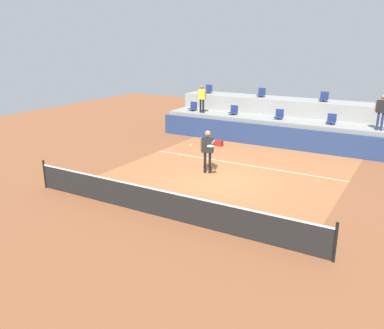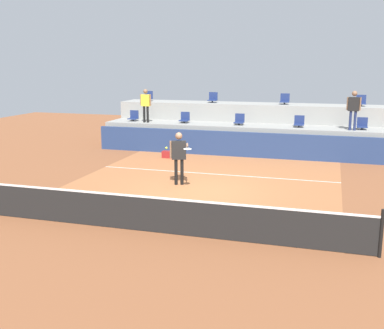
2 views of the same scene
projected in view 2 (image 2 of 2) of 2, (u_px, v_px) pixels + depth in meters
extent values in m
plane|color=brown|center=(197.00, 191.00, 15.18)|extent=(40.00, 40.00, 0.00)
cube|color=#A36038|center=(205.00, 183.00, 16.12)|extent=(9.00, 10.00, 0.01)
cube|color=silver|center=(215.00, 174.00, 17.43)|extent=(9.00, 0.06, 0.00)
cylinder|color=black|center=(381.00, 234.00, 9.87)|extent=(0.08, 0.08, 1.07)
cube|color=black|center=(152.00, 215.00, 11.34)|extent=(10.40, 0.01, 0.87)
cube|color=white|center=(151.00, 197.00, 11.25)|extent=(10.40, 0.02, 0.05)
cube|color=navy|center=(235.00, 144.00, 20.68)|extent=(13.00, 0.16, 1.10)
cube|color=gray|center=(240.00, 138.00, 21.89)|extent=(13.00, 1.80, 1.25)
cube|color=gray|center=(247.00, 124.00, 23.48)|extent=(13.00, 1.80, 2.10)
cylinder|color=#2D2D33|center=(133.00, 120.00, 23.11)|extent=(0.08, 0.08, 0.10)
cube|color=navy|center=(133.00, 119.00, 23.09)|extent=(0.44, 0.40, 0.04)
cube|color=navy|center=(134.00, 114.00, 23.21)|extent=(0.44, 0.04, 0.38)
cylinder|color=#2D2D33|center=(184.00, 122.00, 22.36)|extent=(0.08, 0.08, 0.10)
cube|color=navy|center=(184.00, 121.00, 22.35)|extent=(0.44, 0.40, 0.04)
cube|color=navy|center=(185.00, 116.00, 22.47)|extent=(0.44, 0.04, 0.38)
cylinder|color=#2D2D33|center=(239.00, 124.00, 21.61)|extent=(0.08, 0.08, 0.10)
cube|color=navy|center=(239.00, 123.00, 21.60)|extent=(0.44, 0.40, 0.04)
cube|color=navy|center=(240.00, 118.00, 21.72)|extent=(0.44, 0.04, 0.38)
cylinder|color=#2D2D33|center=(299.00, 126.00, 20.85)|extent=(0.08, 0.08, 0.10)
cube|color=navy|center=(299.00, 125.00, 20.84)|extent=(0.44, 0.40, 0.04)
cube|color=navy|center=(299.00, 120.00, 20.96)|extent=(0.44, 0.04, 0.38)
cylinder|color=#2D2D33|center=(362.00, 129.00, 20.11)|extent=(0.08, 0.08, 0.10)
cube|color=navy|center=(362.00, 127.00, 20.09)|extent=(0.44, 0.40, 0.04)
cube|color=navy|center=(362.00, 122.00, 20.22)|extent=(0.44, 0.04, 0.38)
cylinder|color=#2D2D33|center=(148.00, 100.00, 24.59)|extent=(0.08, 0.08, 0.10)
cube|color=navy|center=(148.00, 99.00, 24.58)|extent=(0.44, 0.40, 0.04)
cube|color=navy|center=(149.00, 95.00, 24.70)|extent=(0.44, 0.04, 0.38)
cylinder|color=#2D2D33|center=(212.00, 102.00, 23.60)|extent=(0.08, 0.08, 0.10)
cube|color=navy|center=(212.00, 100.00, 23.59)|extent=(0.44, 0.40, 0.04)
cube|color=navy|center=(213.00, 96.00, 23.71)|extent=(0.44, 0.04, 0.38)
cylinder|color=#2D2D33|center=(284.00, 103.00, 22.60)|extent=(0.08, 0.08, 0.10)
cube|color=navy|center=(284.00, 102.00, 22.58)|extent=(0.44, 0.40, 0.04)
cube|color=navy|center=(285.00, 97.00, 22.71)|extent=(0.44, 0.04, 0.38)
cylinder|color=#2D2D33|center=(361.00, 105.00, 21.62)|extent=(0.08, 0.08, 0.10)
cube|color=navy|center=(361.00, 104.00, 21.60)|extent=(0.44, 0.40, 0.04)
cube|color=navy|center=(361.00, 99.00, 21.73)|extent=(0.44, 0.04, 0.38)
cylinder|color=black|center=(176.00, 172.00, 15.85)|extent=(0.14, 0.14, 0.88)
cylinder|color=black|center=(182.00, 172.00, 15.85)|extent=(0.14, 0.14, 0.88)
cube|color=black|center=(179.00, 150.00, 15.69)|extent=(0.51, 0.32, 0.63)
sphere|color=#846047|center=(179.00, 136.00, 15.59)|extent=(0.30, 0.30, 0.24)
cylinder|color=#846047|center=(171.00, 150.00, 15.68)|extent=(0.09, 0.09, 0.59)
cylinder|color=#846047|center=(187.00, 145.00, 15.38)|extent=(0.24, 0.55, 0.07)
cylinder|color=black|center=(187.00, 147.00, 15.01)|extent=(0.12, 0.26, 0.04)
ellipsoid|color=silver|center=(187.00, 149.00, 14.73)|extent=(0.35, 0.38, 0.03)
cylinder|color=black|center=(144.00, 114.00, 22.55)|extent=(0.11, 0.11, 0.79)
cylinder|color=black|center=(148.00, 114.00, 22.50)|extent=(0.11, 0.11, 0.79)
cube|color=yellow|center=(146.00, 100.00, 22.38)|extent=(0.43, 0.19, 0.56)
sphere|color=#846047|center=(145.00, 91.00, 22.29)|extent=(0.22, 0.22, 0.21)
cylinder|color=#846047|center=(141.00, 100.00, 22.45)|extent=(0.07, 0.07, 0.52)
cylinder|color=#846047|center=(150.00, 100.00, 22.30)|extent=(0.07, 0.07, 0.52)
cylinder|color=navy|center=(350.00, 121.00, 19.90)|extent=(0.12, 0.12, 0.82)
cylinder|color=navy|center=(355.00, 121.00, 19.83)|extent=(0.12, 0.12, 0.82)
cube|color=black|center=(354.00, 104.00, 19.72)|extent=(0.46, 0.23, 0.58)
sphere|color=#846047|center=(355.00, 93.00, 19.62)|extent=(0.25, 0.25, 0.22)
cylinder|color=#846047|center=(347.00, 103.00, 19.82)|extent=(0.08, 0.08, 0.55)
cylinder|color=#846047|center=(360.00, 104.00, 19.61)|extent=(0.08, 0.08, 0.55)
sphere|color=#CCE033|center=(166.00, 148.00, 14.07)|extent=(0.07, 0.07, 0.07)
cube|color=maroon|center=(171.00, 155.00, 20.39)|extent=(0.76, 0.28, 0.30)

